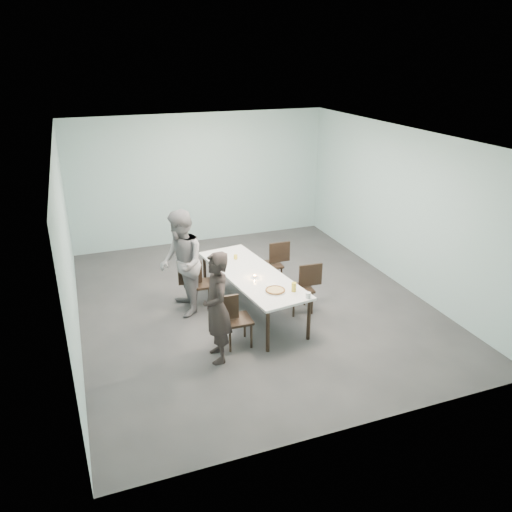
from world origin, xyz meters
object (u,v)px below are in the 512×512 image
object	(u,v)px
table	(252,276)
beer_glass	(294,287)
side_plate	(271,285)
amber_tumbler	(236,257)
diner_far	(181,263)
water_tumbler	(308,295)
chair_near_left	(232,317)
chair_far_right	(274,261)
tealight	(255,277)
diner_near	(217,308)
chair_near_right	(304,285)
pizza	(275,290)
chair_far_left	(197,281)

from	to	relation	value
table	beer_glass	world-z (taller)	beer_glass
side_plate	amber_tumbler	distance (m)	1.26
diner_far	side_plate	world-z (taller)	diner_far
table	side_plate	xyz separation A→B (m)	(0.13, -0.56, 0.06)
water_tumbler	diner_far	bearing A→B (deg)	135.40
chair_near_left	chair_far_right	bearing A→B (deg)	52.93
side_plate	chair_far_right	bearing A→B (deg)	65.79
beer_glass	tealight	distance (m)	0.80
diner_near	water_tumbler	size ratio (longest dim) A/B	18.86
chair_near_right	beer_glass	world-z (taller)	beer_glass
chair_near_left	pizza	bearing A→B (deg)	9.70
beer_glass	amber_tumbler	distance (m)	1.63
chair_far_right	diner_far	distance (m)	2.01
amber_tumbler	side_plate	bearing A→B (deg)	-81.23
chair_near_left	beer_glass	bearing A→B (deg)	2.06
diner_far	chair_far_left	bearing A→B (deg)	113.29
diner_near	pizza	xyz separation A→B (m)	(1.06, 0.38, -0.08)
table	chair_far_right	distance (m)	1.21
chair_near_right	pizza	xyz separation A→B (m)	(-0.77, -0.53, 0.27)
chair_near_right	diner_near	world-z (taller)	diner_near
diner_far	water_tumbler	size ratio (longest dim) A/B	20.54
chair_near_right	beer_glass	bearing A→B (deg)	55.53
chair_far_right	pizza	bearing A→B (deg)	69.63
chair_near_left	chair_far_right	xyz separation A→B (m)	(1.43, 1.80, 0.00)
chair_far_right	diner_far	world-z (taller)	diner_far
chair_near_left	water_tumbler	xyz separation A→B (m)	(1.14, -0.27, 0.29)
chair_far_left	water_tumbler	world-z (taller)	chair_far_left
water_tumbler	amber_tumbler	bearing A→B (deg)	106.89
table	pizza	world-z (taller)	pizza
table	side_plate	world-z (taller)	side_plate
chair_near_left	pizza	world-z (taller)	chair_near_left
chair_far_left	tealight	world-z (taller)	chair_far_left
beer_glass	amber_tumbler	world-z (taller)	beer_glass
chair_far_right	table	bearing A→B (deg)	50.29
side_plate	tealight	xyz separation A→B (m)	(-0.14, 0.36, 0.02)
chair_far_right	pizza	size ratio (longest dim) A/B	2.56
chair_near_left	amber_tumbler	size ratio (longest dim) A/B	10.88
table	chair_far_left	bearing A→B (deg)	147.98
pizza	water_tumbler	world-z (taller)	water_tumbler
table	pizza	size ratio (longest dim) A/B	7.94
chair_near_right	table	bearing A→B (deg)	-12.75
side_plate	diner_far	bearing A→B (deg)	141.66
chair_near_right	chair_far_right	xyz separation A→B (m)	(-0.09, 1.16, 0.00)
table	diner_near	xyz separation A→B (m)	(-0.95, -1.17, 0.16)
water_tumbler	chair_near_left	bearing A→B (deg)	166.65
table	chair_far_right	world-z (taller)	chair_far_right
table	chair_near_right	size ratio (longest dim) A/B	3.10
tealight	side_plate	bearing A→B (deg)	-68.32
chair_far_left	side_plate	world-z (taller)	chair_far_left
chair_near_left	chair_near_right	size ratio (longest dim) A/B	1.00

